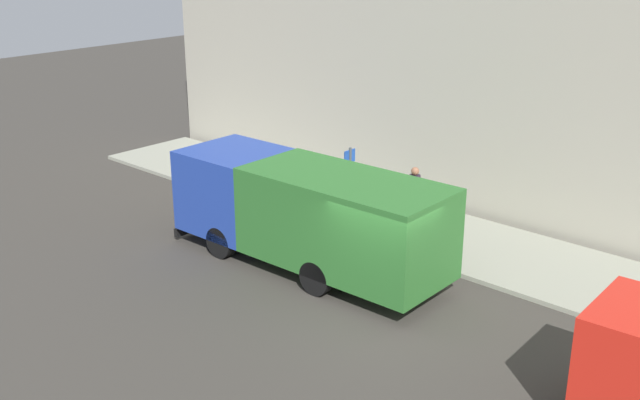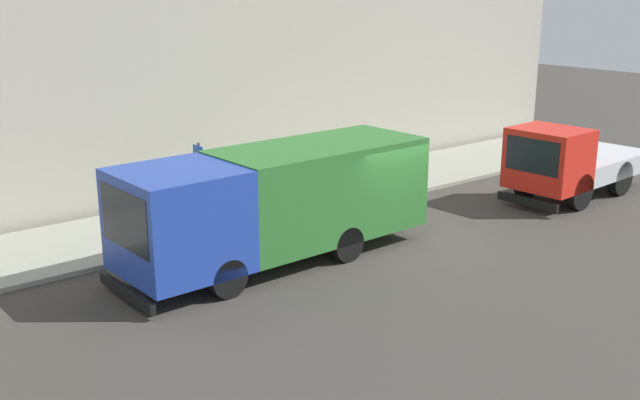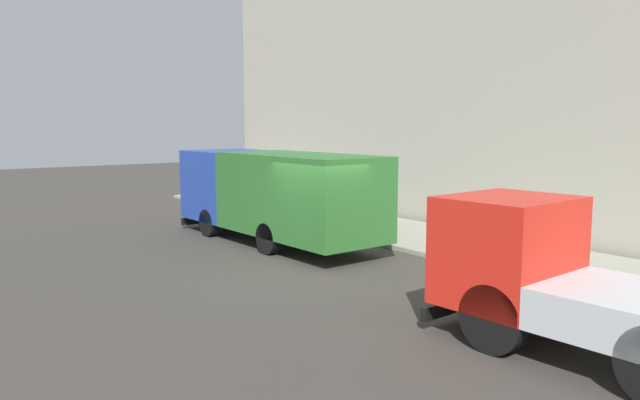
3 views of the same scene
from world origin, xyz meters
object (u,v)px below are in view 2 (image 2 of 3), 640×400
(pedestrian_walking, at_px, (206,182))
(large_utility_truck, at_px, (277,200))
(street_sign_post, at_px, (200,181))
(small_flatbed_truck, at_px, (569,163))

(pedestrian_walking, bearing_deg, large_utility_truck, 122.21)
(pedestrian_walking, relative_size, street_sign_post, 0.71)
(large_utility_truck, xyz_separation_m, pedestrian_walking, (4.03, -0.46, -0.47))
(pedestrian_walking, distance_m, street_sign_post, 1.99)
(pedestrian_walking, bearing_deg, small_flatbed_truck, -169.47)
(small_flatbed_truck, height_order, pedestrian_walking, small_flatbed_truck)
(small_flatbed_truck, distance_m, street_sign_post, 11.20)
(large_utility_truck, relative_size, street_sign_post, 3.24)
(large_utility_truck, xyz_separation_m, street_sign_post, (2.44, 0.62, 0.04))
(small_flatbed_truck, distance_m, pedestrian_walking, 10.82)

